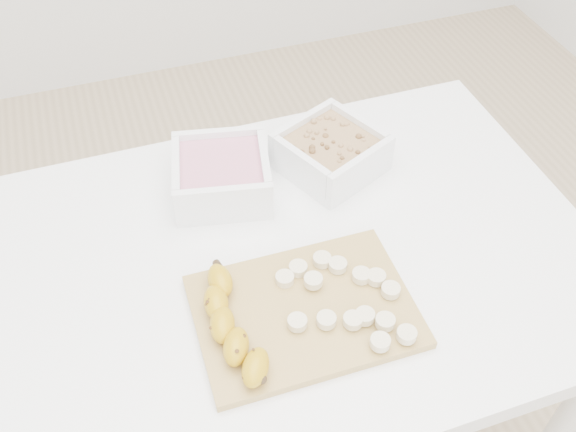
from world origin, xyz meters
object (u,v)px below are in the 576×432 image
object	(u,v)px
cutting_board	(304,311)
banana	(233,326)
bowl_yogurt	(222,174)
table	(294,289)
bowl_granola	(331,152)

from	to	relation	value
cutting_board	banana	xyz separation A→B (m)	(-0.11, -0.01, 0.03)
bowl_yogurt	banana	xyz separation A→B (m)	(-0.06, -0.31, -0.01)
bowl_yogurt	cutting_board	bearing A→B (deg)	-81.10
table	banana	bearing A→B (deg)	-137.30
bowl_granola	banana	world-z (taller)	bowl_granola
bowl_yogurt	bowl_granola	distance (m)	0.20
table	bowl_granola	world-z (taller)	bowl_granola
table	bowl_yogurt	size ratio (longest dim) A/B	5.13
table	bowl_yogurt	distance (m)	0.24
table	cutting_board	xyz separation A→B (m)	(-0.02, -0.12, 0.10)
bowl_yogurt	banana	size ratio (longest dim) A/B	0.93
cutting_board	banana	world-z (taller)	banana
bowl_yogurt	banana	bearing A→B (deg)	-101.83
bowl_yogurt	table	bearing A→B (deg)	-68.59
bowl_granola	banana	size ratio (longest dim) A/B	1.02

